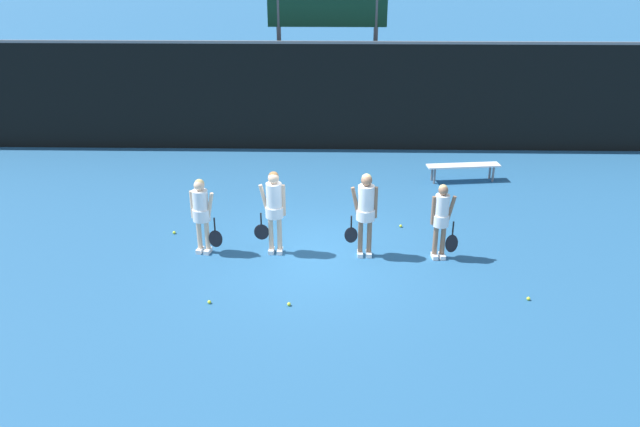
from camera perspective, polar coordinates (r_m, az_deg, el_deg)
The scene contains 13 objects.
ground_plane at distance 13.08m, azimuth -0.05°, elevation -3.78°, with size 140.00×140.00×0.00m, color #235684.
fence_windscreen at distance 19.23m, azimuth 0.42°, elevation 10.66°, with size 60.00×0.08×3.31m.
scoreboard at distance 19.98m, azimuth 0.67°, elevation 17.38°, with size 3.66×0.15×4.88m.
bench_courtside at distance 17.33m, azimuth 12.96°, elevation 4.18°, with size 2.01×0.60×0.46m.
player_0 at distance 13.00m, azimuth -10.78°, elevation 0.30°, with size 0.64×0.36×1.63m.
player_1 at distance 12.76m, azimuth -4.22°, elevation 0.77°, with size 0.67×0.38×1.80m.
player_2 at distance 12.63m, azimuth 4.18°, elevation 0.55°, with size 0.66×0.38×1.80m.
player_3 at distance 12.80m, azimuth 11.05°, elevation -0.27°, with size 0.60×0.33×1.61m.
tennis_ball_0 at distance 11.58m, azimuth -10.09°, elevation -7.97°, with size 0.06×0.06×0.06m, color #CCE033.
tennis_ball_1 at distance 12.12m, azimuth 18.52°, elevation -7.39°, with size 0.07×0.07×0.07m, color #CCE033.
tennis_ball_2 at distance 14.39m, azimuth 7.39°, elevation -1.13°, with size 0.07×0.07×0.07m, color #CCE033.
tennis_ball_3 at distance 11.36m, azimuth -2.86°, elevation -8.28°, with size 0.07×0.07×0.07m, color #CCE033.
tennis_ball_4 at distance 14.34m, azimuth -13.19°, elevation -1.70°, with size 0.07×0.07×0.07m, color #CCE033.
Camera 1 is at (0.25, -11.58, 6.08)m, focal length 35.00 mm.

